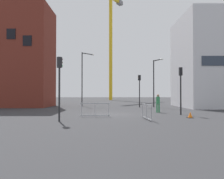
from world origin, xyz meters
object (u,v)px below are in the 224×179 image
object	(u,v)px
streetlamp_tall	(83,74)
streetlamp_short	(154,79)
traffic_light_verge	(180,83)
traffic_light_crosswalk	(59,78)
traffic_cone_by_barrier	(190,115)
construction_crane	(110,33)
traffic_light_island	(139,86)
pedestrian_walking	(157,102)

from	to	relation	value
streetlamp_tall	streetlamp_short	bearing A→B (deg)	-13.85
streetlamp_short	traffic_light_verge	bearing A→B (deg)	-88.47
traffic_light_crosswalk	traffic_light_verge	world-z (taller)	traffic_light_crosswalk
traffic_cone_by_barrier	construction_crane	bearing A→B (deg)	98.55
traffic_light_crosswalk	traffic_light_verge	bearing A→B (deg)	25.27
construction_crane	traffic_cone_by_barrier	xyz separation A→B (m)	(6.30, -41.92, -17.85)
traffic_cone_by_barrier	streetlamp_short	bearing A→B (deg)	91.02
construction_crane	traffic_light_island	distance (m)	33.85
traffic_light_crosswalk	traffic_cone_by_barrier	world-z (taller)	traffic_light_crosswalk
construction_crane	traffic_light_crosswalk	distance (m)	46.62
traffic_light_verge	traffic_cone_by_barrier	size ratio (longest dim) A/B	8.93
construction_crane	traffic_light_crosswalk	xyz separation A→B (m)	(-2.95, -43.95, -15.25)
streetlamp_short	traffic_cone_by_barrier	size ratio (longest dim) A/B	13.67
streetlamp_short	traffic_light_island	size ratio (longest dim) A/B	1.48
traffic_cone_by_barrier	traffic_light_island	bearing A→B (deg)	100.70
pedestrian_walking	traffic_light_crosswalk	bearing A→B (deg)	-139.98
streetlamp_short	traffic_light_crosswalk	xyz separation A→B (m)	(-9.04, -14.14, -0.95)
traffic_light_verge	streetlamp_tall	bearing A→B (deg)	129.21
traffic_cone_by_barrier	traffic_light_crosswalk	bearing A→B (deg)	-167.62
traffic_light_island	streetlamp_tall	bearing A→B (deg)	161.71
streetlamp_tall	pedestrian_walking	distance (m)	13.49
streetlamp_tall	traffic_light_island	distance (m)	8.17
streetlamp_tall	traffic_cone_by_barrier	bearing A→B (deg)	-55.79
traffic_light_island	traffic_cone_by_barrier	bearing A→B (deg)	-79.30
traffic_light_crosswalk	pedestrian_walking	world-z (taller)	traffic_light_crosswalk
streetlamp_short	traffic_cone_by_barrier	xyz separation A→B (m)	(0.22, -12.11, -3.55)
traffic_light_crosswalk	traffic_light_island	size ratio (longest dim) A/B	1.00
streetlamp_short	pedestrian_walking	world-z (taller)	streetlamp_short
traffic_light_crosswalk	traffic_light_verge	xyz separation A→B (m)	(9.30, 4.39, -0.10)
streetlamp_short	pedestrian_walking	bearing A→B (deg)	-99.15
streetlamp_tall	traffic_light_crosswalk	size ratio (longest dim) A/B	1.81
traffic_light_crosswalk	construction_crane	bearing A→B (deg)	86.16
streetlamp_tall	traffic_cone_by_barrier	distance (m)	18.04
streetlamp_tall	traffic_light_crosswalk	xyz separation A→B (m)	(0.59, -16.51, -1.71)
streetlamp_short	traffic_cone_by_barrier	distance (m)	12.62
streetlamp_tall	traffic_light_verge	size ratio (longest dim) A/B	1.88
streetlamp_tall	traffic_light_verge	world-z (taller)	streetlamp_tall
traffic_light_crosswalk	pedestrian_walking	size ratio (longest dim) A/B	2.42
traffic_light_crosswalk	traffic_light_island	xyz separation A→B (m)	(6.99, 14.01, -0.00)
construction_crane	streetlamp_tall	size ratio (longest dim) A/B	3.75
traffic_light_crosswalk	traffic_cone_by_barrier	size ratio (longest dim) A/B	9.28
construction_crane	pedestrian_walking	distance (m)	41.37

